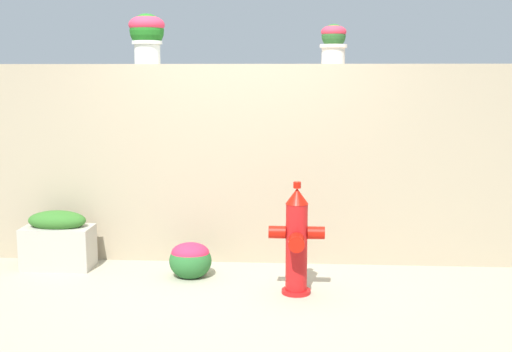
{
  "coord_description": "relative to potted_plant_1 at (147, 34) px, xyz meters",
  "views": [
    {
      "loc": [
        0.55,
        -5.1,
        1.78
      ],
      "look_at": [
        0.16,
        0.79,
        0.84
      ],
      "focal_mm": 45.71,
      "sensor_mm": 36.0,
      "label": 1
    }
  ],
  "objects": [
    {
      "name": "flower_bush_left",
      "position": [
        0.47,
        -0.59,
        -1.97
      ],
      "size": [
        0.37,
        0.33,
        0.32
      ],
      "color": "#2B6B2F",
      "rests_on": "ground"
    },
    {
      "name": "ground_plane",
      "position": [
        0.86,
        -0.96,
        -2.14
      ],
      "size": [
        24.0,
        24.0,
        0.0
      ],
      "primitive_type": "plane",
      "color": "#A7A18A"
    },
    {
      "name": "planter_box",
      "position": [
        -0.78,
        -0.4,
        -1.88
      ],
      "size": [
        0.63,
        0.33,
        0.54
      ],
      "color": "#B5AD9F",
      "rests_on": "ground"
    },
    {
      "name": "stone_wall",
      "position": [
        0.86,
        0.02,
        -1.21
      ],
      "size": [
        5.97,
        0.28,
        1.86
      ],
      "primitive_type": "cube",
      "color": "tan",
      "rests_on": "ground"
    },
    {
      "name": "potted_plant_1",
      "position": [
        0.0,
        0.0,
        0.0
      ],
      "size": [
        0.33,
        0.33,
        0.46
      ],
      "color": "silver",
      "rests_on": "stone_wall"
    },
    {
      "name": "potted_plant_2",
      "position": [
        1.72,
        0.04,
        -0.07
      ],
      "size": [
        0.25,
        0.25,
        0.36
      ],
      "color": "silver",
      "rests_on": "stone_wall"
    },
    {
      "name": "fire_hydrant",
      "position": [
        1.4,
        -0.97,
        -1.71
      ],
      "size": [
        0.45,
        0.36,
        0.92
      ],
      "color": "red",
      "rests_on": "ground"
    }
  ]
}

